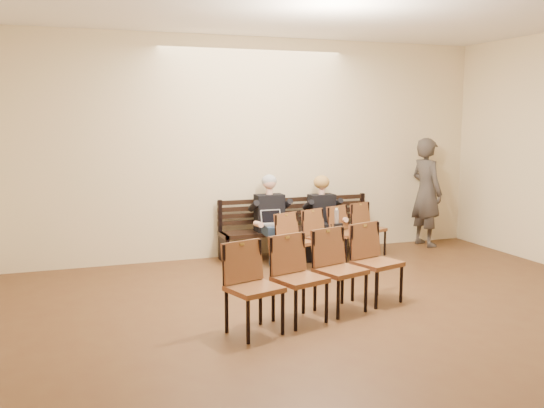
{
  "coord_description": "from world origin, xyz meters",
  "views": [
    {
      "loc": [
        -3.0,
        -4.3,
        2.25
      ],
      "look_at": [
        -0.01,
        4.05,
        0.97
      ],
      "focal_mm": 40.0,
      "sensor_mm": 36.0,
      "label": 1
    }
  ],
  "objects_px": {
    "bag": "(309,252)",
    "water_bottle": "(336,224)",
    "passerby": "(427,184)",
    "laptop": "(274,227)",
    "chair_row_back": "(321,275)",
    "seated_woman": "(324,219)",
    "chair_row_front": "(334,236)",
    "bench": "(299,242)",
    "seated_man": "(271,218)"
  },
  "relations": [
    {
      "from": "bag",
      "to": "water_bottle",
      "type": "bearing_deg",
      "value": -4.78
    },
    {
      "from": "passerby",
      "to": "laptop",
      "type": "bearing_deg",
      "value": 89.62
    },
    {
      "from": "water_bottle",
      "to": "chair_row_back",
      "type": "height_order",
      "value": "chair_row_back"
    },
    {
      "from": "seated_woman",
      "to": "chair_row_front",
      "type": "bearing_deg",
      "value": -96.91
    },
    {
      "from": "chair_row_front",
      "to": "laptop",
      "type": "bearing_deg",
      "value": 137.77
    },
    {
      "from": "chair_row_front",
      "to": "chair_row_back",
      "type": "height_order",
      "value": "chair_row_back"
    },
    {
      "from": "bench",
      "to": "water_bottle",
      "type": "bearing_deg",
      "value": -41.25
    },
    {
      "from": "bench",
      "to": "seated_woman",
      "type": "relative_size",
      "value": 2.16
    },
    {
      "from": "seated_woman",
      "to": "seated_man",
      "type": "bearing_deg",
      "value": 180.0
    },
    {
      "from": "bench",
      "to": "chair_row_front",
      "type": "distance_m",
      "value": 0.76
    },
    {
      "from": "bench",
      "to": "water_bottle",
      "type": "relative_size",
      "value": 10.54
    },
    {
      "from": "seated_man",
      "to": "water_bottle",
      "type": "xyz_separation_m",
      "value": [
        0.99,
        -0.3,
        -0.09
      ]
    },
    {
      "from": "bench",
      "to": "passerby",
      "type": "distance_m",
      "value": 2.56
    },
    {
      "from": "seated_man",
      "to": "laptop",
      "type": "distance_m",
      "value": 0.22
    },
    {
      "from": "passerby",
      "to": "chair_row_front",
      "type": "relative_size",
      "value": 1.04
    },
    {
      "from": "laptop",
      "to": "chair_row_back",
      "type": "relative_size",
      "value": 0.14
    },
    {
      "from": "laptop",
      "to": "water_bottle",
      "type": "distance_m",
      "value": 1.02
    },
    {
      "from": "bench",
      "to": "bag",
      "type": "height_order",
      "value": "bench"
    },
    {
      "from": "bag",
      "to": "chair_row_front",
      "type": "bearing_deg",
      "value": -41.56
    },
    {
      "from": "laptop",
      "to": "chair_row_back",
      "type": "height_order",
      "value": "chair_row_back"
    },
    {
      "from": "bench",
      "to": "seated_man",
      "type": "relative_size",
      "value": 1.96
    },
    {
      "from": "passerby",
      "to": "chair_row_front",
      "type": "xyz_separation_m",
      "value": [
        -2.08,
        -0.66,
        -0.66
      ]
    },
    {
      "from": "seated_woman",
      "to": "bag",
      "type": "bearing_deg",
      "value": -145.19
    },
    {
      "from": "laptop",
      "to": "passerby",
      "type": "relative_size",
      "value": 0.15
    },
    {
      "from": "seated_man",
      "to": "chair_row_front",
      "type": "bearing_deg",
      "value": -32.24
    },
    {
      "from": "bench",
      "to": "water_bottle",
      "type": "distance_m",
      "value": 0.72
    },
    {
      "from": "seated_man",
      "to": "chair_row_back",
      "type": "height_order",
      "value": "seated_man"
    },
    {
      "from": "seated_woman",
      "to": "water_bottle",
      "type": "distance_m",
      "value": 0.31
    },
    {
      "from": "seated_woman",
      "to": "water_bottle",
      "type": "bearing_deg",
      "value": -74.49
    },
    {
      "from": "water_bottle",
      "to": "chair_row_front",
      "type": "bearing_deg",
      "value": -122.01
    },
    {
      "from": "passerby",
      "to": "bag",
      "type": "bearing_deg",
      "value": 92.61
    },
    {
      "from": "bench",
      "to": "water_bottle",
      "type": "height_order",
      "value": "water_bottle"
    },
    {
      "from": "seated_woman",
      "to": "water_bottle",
      "type": "xyz_separation_m",
      "value": [
        0.08,
        -0.3,
        -0.03
      ]
    },
    {
      "from": "bench",
      "to": "passerby",
      "type": "height_order",
      "value": "passerby"
    },
    {
      "from": "seated_man",
      "to": "chair_row_back",
      "type": "relative_size",
      "value": 0.57
    },
    {
      "from": "seated_man",
      "to": "laptop",
      "type": "height_order",
      "value": "seated_man"
    },
    {
      "from": "water_bottle",
      "to": "seated_man",
      "type": "bearing_deg",
      "value": 163.31
    },
    {
      "from": "water_bottle",
      "to": "chair_row_front",
      "type": "xyz_separation_m",
      "value": [
        -0.15,
        -0.23,
        -0.14
      ]
    },
    {
      "from": "seated_woman",
      "to": "bag",
      "type": "height_order",
      "value": "seated_woman"
    },
    {
      "from": "bench",
      "to": "chair_row_front",
      "type": "height_order",
      "value": "chair_row_front"
    },
    {
      "from": "water_bottle",
      "to": "bag",
      "type": "xyz_separation_m",
      "value": [
        -0.45,
        0.04,
        -0.44
      ]
    },
    {
      "from": "seated_woman",
      "to": "water_bottle",
      "type": "relative_size",
      "value": 4.87
    },
    {
      "from": "passerby",
      "to": "chair_row_back",
      "type": "xyz_separation_m",
      "value": [
        -3.32,
        -2.9,
        -0.61
      ]
    },
    {
      "from": "water_bottle",
      "to": "chair_row_back",
      "type": "relative_size",
      "value": 0.11
    },
    {
      "from": "passerby",
      "to": "chair_row_back",
      "type": "relative_size",
      "value": 0.93
    },
    {
      "from": "passerby",
      "to": "chair_row_front",
      "type": "height_order",
      "value": "passerby"
    },
    {
      "from": "chair_row_back",
      "to": "seated_man",
      "type": "bearing_deg",
      "value": 64.4
    },
    {
      "from": "seated_man",
      "to": "chair_row_front",
      "type": "xyz_separation_m",
      "value": [
        0.84,
        -0.53,
        -0.23
      ]
    },
    {
      "from": "bench",
      "to": "bag",
      "type": "distance_m",
      "value": 0.39
    },
    {
      "from": "bench",
      "to": "laptop",
      "type": "relative_size",
      "value": 7.95
    }
  ]
}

